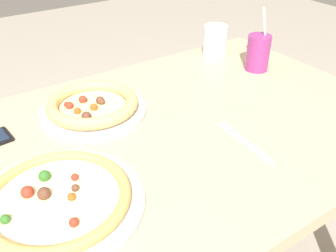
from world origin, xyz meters
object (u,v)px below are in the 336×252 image
at_px(water_cup_clear, 215,40).
at_px(fork, 242,140).
at_px(pizza_far, 93,106).
at_px(pizza_near, 58,200).
at_px(drink_cup_colored, 258,53).

height_order(water_cup_clear, fork, water_cup_clear).
bearing_deg(pizza_far, pizza_near, -125.23).
xyz_separation_m(pizza_far, fork, (0.26, -0.34, -0.02)).
distance_m(pizza_near, water_cup_clear, 0.90).
xyz_separation_m(pizza_near, fork, (0.47, -0.04, -0.01)).
bearing_deg(water_cup_clear, pizza_near, -150.32).
relative_size(pizza_far, water_cup_clear, 2.71).
height_order(pizza_far, water_cup_clear, water_cup_clear).
distance_m(pizza_near, drink_cup_colored, 0.86).
relative_size(pizza_near, pizza_far, 1.15).
height_order(pizza_near, pizza_far, pizza_far).
bearing_deg(pizza_far, water_cup_clear, 13.98).
bearing_deg(drink_cup_colored, pizza_near, -162.41).
distance_m(pizza_far, water_cup_clear, 0.59).
height_order(pizza_far, fork, pizza_far).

